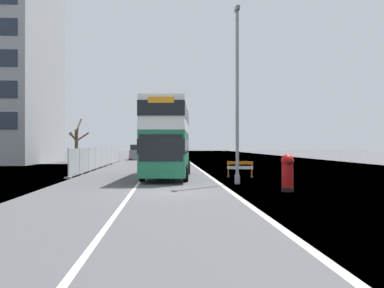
# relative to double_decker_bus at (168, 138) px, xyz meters

# --- Properties ---
(ground) EXTENTS (140.00, 280.00, 0.10)m
(ground) POSITION_rel_double_decker_bus_xyz_m (0.49, -8.62, -2.65)
(ground) COLOR #4C4C4F
(double_decker_bus) EXTENTS (3.37, 11.08, 4.90)m
(double_decker_bus) POSITION_rel_double_decker_bus_xyz_m (0.00, 0.00, 0.00)
(double_decker_bus) COLOR #1E6B47
(double_decker_bus) RESTS_ON ground
(lamppost_foreground) EXTENTS (0.29, 0.70, 9.71)m
(lamppost_foreground) POSITION_rel_double_decker_bus_xyz_m (3.78, -5.07, 2.01)
(lamppost_foreground) COLOR gray
(lamppost_foreground) RESTS_ON ground
(red_pillar_postbox) EXTENTS (0.59, 0.59, 1.71)m
(red_pillar_postbox) POSITION_rel_double_decker_bus_xyz_m (5.45, -8.87, -1.66)
(red_pillar_postbox) COLOR black
(red_pillar_postbox) RESTS_ON ground
(roadworks_barrier) EXTENTS (1.72, 0.67, 1.07)m
(roadworks_barrier) POSITION_rel_double_decker_bus_xyz_m (4.74, -0.47, -1.94)
(roadworks_barrier) COLOR orange
(roadworks_barrier) RESTS_ON ground
(construction_site_fence) EXTENTS (0.44, 27.40, 1.94)m
(construction_site_fence) POSITION_rel_double_decker_bus_xyz_m (-6.32, 12.77, -1.67)
(construction_site_fence) COLOR #A8AAAD
(construction_site_fence) RESTS_ON ground
(car_oncoming_near) EXTENTS (1.98, 3.91, 2.30)m
(car_oncoming_near) POSITION_rel_double_decker_bus_xyz_m (0.43, 17.53, -1.53)
(car_oncoming_near) COLOR slate
(car_oncoming_near) RESTS_ON ground
(car_receding_mid) EXTENTS (2.05, 4.49, 2.25)m
(car_receding_mid) POSITION_rel_double_decker_bus_xyz_m (0.67, 25.61, -1.55)
(car_receding_mid) COLOR gray
(car_receding_mid) RESTS_ON ground
(car_receding_far) EXTENTS (2.05, 4.23, 2.21)m
(car_receding_far) POSITION_rel_double_decker_bus_xyz_m (-4.40, 33.33, -1.57)
(car_receding_far) COLOR slate
(car_receding_far) RESTS_ON ground
(car_far_side) EXTENTS (1.96, 4.31, 2.17)m
(car_far_side) POSITION_rel_double_decker_bus_xyz_m (-4.22, 41.14, -1.58)
(car_far_side) COLOR silver
(car_far_side) RESTS_ON ground
(bare_tree_far_verge_near) EXTENTS (2.50, 2.61, 5.56)m
(bare_tree_far_verge_near) POSITION_rel_double_decker_bus_xyz_m (-11.36, 25.52, -0.05)
(bare_tree_far_verge_near) COLOR #4C3D2D
(bare_tree_far_verge_near) RESTS_ON ground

